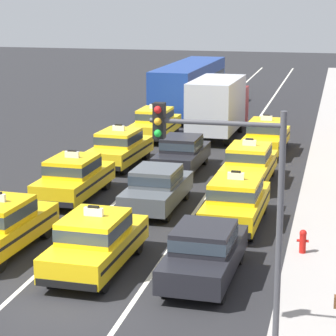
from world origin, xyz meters
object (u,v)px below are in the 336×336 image
(bus_left_fifth, at_px, (190,85))
(taxi_center_nearest, at_px, (96,241))
(box_truck_center_fourth, at_px, (219,105))
(taxi_right_third, at_px, (249,163))
(sedan_center_third, at_px, (182,152))
(sedan_center_second, at_px, (157,187))
(sedan_left_sixth, at_px, (210,84))
(taxi_right_second, at_px, (236,201))
(taxi_left_third, at_px, (120,147))
(taxi_right_fourth, at_px, (266,136))
(taxi_left_fourth, at_px, (155,123))
(fire_hydrant, at_px, (303,240))
(taxi_left_nearest, at_px, (0,225))
(traffic_light_pole, at_px, (235,188))
(sedan_right_nearest, at_px, (204,251))
(taxi_left_second, at_px, (74,177))

(bus_left_fifth, distance_m, taxi_center_nearest, 27.95)
(box_truck_center_fourth, bearing_deg, taxi_right_third, -73.25)
(sedan_center_third, bearing_deg, sedan_center_second, -86.59)
(sedan_left_sixth, bearing_deg, taxi_right_second, -78.24)
(taxi_left_third, xyz_separation_m, sedan_center_second, (3.35, -6.20, -0.03))
(taxi_right_fourth, bearing_deg, bus_left_fifth, 119.24)
(box_truck_center_fourth, xyz_separation_m, taxi_right_second, (3.16, -15.25, -0.90))
(taxi_left_fourth, distance_m, sedan_left_sixth, 17.49)
(taxi_center_nearest, bearing_deg, sedan_center_second, 87.95)
(sedan_center_third, height_order, fire_hydrant, sedan_center_third)
(taxi_left_nearest, xyz_separation_m, fire_hydrant, (9.07, 1.70, -0.33))
(taxi_left_nearest, height_order, sedan_left_sixth, taxi_left_nearest)
(taxi_left_nearest, relative_size, taxi_left_fourth, 1.01)
(box_truck_center_fourth, height_order, traffic_light_pole, traffic_light_pole)
(taxi_left_third, distance_m, sedan_center_third, 3.02)
(sedan_center_third, height_order, taxi_right_fourth, taxi_right_fourth)
(taxi_left_third, xyz_separation_m, sedan_center_third, (3.00, -0.32, -0.03))
(taxi_left_nearest, xyz_separation_m, sedan_center_third, (3.20, 11.41, -0.03))
(taxi_left_fourth, bearing_deg, box_truck_center_fourth, 22.37)
(bus_left_fifth, xyz_separation_m, sedan_left_sixth, (-0.15, 8.62, -0.97))
(sedan_right_nearest, height_order, taxi_right_third, taxi_right_third)
(taxi_left_fourth, height_order, bus_left_fifth, bus_left_fifth)
(taxi_left_nearest, bearing_deg, taxi_right_fourth, 67.95)
(taxi_left_third, height_order, taxi_right_second, same)
(taxi_center_nearest, relative_size, traffic_light_pole, 0.83)
(taxi_right_fourth, height_order, traffic_light_pole, traffic_light_pole)
(taxi_left_nearest, relative_size, taxi_center_nearest, 1.01)
(box_truck_center_fourth, height_order, fire_hydrant, box_truck_center_fourth)
(taxi_right_second, bearing_deg, fire_hydrant, -46.96)
(taxi_left_third, distance_m, taxi_center_nearest, 12.82)
(traffic_light_pole, bearing_deg, sedan_right_nearest, 108.86)
(taxi_left_third, bearing_deg, sedan_center_third, -6.08)
(sedan_center_third, height_order, box_truck_center_fourth, box_truck_center_fourth)
(traffic_light_pole, bearing_deg, taxi_right_third, 95.77)
(sedan_left_sixth, distance_m, taxi_right_third, 26.56)
(sedan_right_nearest, xyz_separation_m, taxi_right_second, (0.15, 5.01, 0.03))
(taxi_left_nearest, bearing_deg, taxi_center_nearest, -11.89)
(taxi_left_second, bearing_deg, sedan_center_third, 59.71)
(taxi_left_second, height_order, sedan_right_nearest, taxi_left_second)
(sedan_center_second, xyz_separation_m, taxi_right_third, (2.86, 4.36, 0.03))
(bus_left_fifth, relative_size, sedan_center_second, 2.60)
(taxi_right_fourth, bearing_deg, taxi_right_second, -89.10)
(sedan_center_second, xyz_separation_m, box_truck_center_fourth, (-0.05, 14.02, 0.93))
(sedan_left_sixth, relative_size, box_truck_center_fourth, 0.62)
(taxi_left_third, height_order, box_truck_center_fourth, box_truck_center_fourth)
(taxi_right_second, height_order, fire_hydrant, taxi_right_second)
(taxi_left_fourth, distance_m, taxi_right_second, 15.32)
(taxi_left_nearest, bearing_deg, taxi_left_third, 89.03)
(sedan_left_sixth, bearing_deg, box_truck_center_fourth, -78.17)
(taxi_center_nearest, xyz_separation_m, box_truck_center_fourth, (0.17, 20.24, 0.90))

